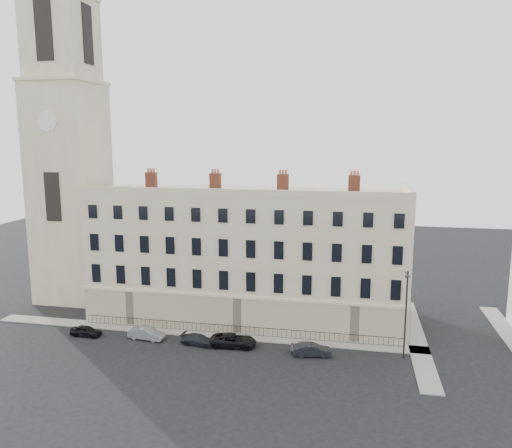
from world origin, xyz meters
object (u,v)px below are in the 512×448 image
(car_b, at_px, (147,333))
(car_d, at_px, (233,340))
(car_c, at_px, (199,340))
(streetlamp, at_px, (406,311))
(car_e, at_px, (307,347))
(car_a, at_px, (86,331))
(car_f, at_px, (312,350))

(car_b, xyz_separation_m, car_d, (9.48, -0.04, 0.01))
(car_d, bearing_deg, car_c, 91.43)
(car_d, height_order, streetlamp, streetlamp)
(streetlamp, bearing_deg, car_e, 172.17)
(car_d, relative_size, streetlamp, 0.54)
(car_c, bearing_deg, streetlamp, -81.02)
(car_b, xyz_separation_m, streetlamp, (26.29, 0.22, 4.22))
(car_a, distance_m, car_f, 24.36)
(car_d, height_order, car_e, car_d)
(car_c, height_order, streetlamp, streetlamp)
(car_e, distance_m, car_f, 0.86)
(car_e, bearing_deg, car_c, 86.12)
(car_f, bearing_deg, streetlamp, -92.75)
(car_c, bearing_deg, car_a, 98.02)
(car_c, relative_size, streetlamp, 0.43)
(car_a, bearing_deg, car_d, -87.71)
(car_b, bearing_deg, car_d, -83.71)
(car_c, distance_m, car_f, 11.72)
(car_d, height_order, car_f, car_d)
(car_d, xyz_separation_m, car_f, (8.11, -0.67, -0.04))
(car_a, height_order, streetlamp, streetlamp)
(car_c, relative_size, car_e, 1.14)
(car_e, xyz_separation_m, streetlamp, (9.25, 0.27, 4.30))
(car_a, bearing_deg, car_f, -89.79)
(car_b, distance_m, car_d, 9.48)
(car_a, distance_m, car_b, 6.79)
(car_c, height_order, car_f, car_f)
(car_b, height_order, car_f, car_b)
(car_a, height_order, car_f, car_f)
(car_a, distance_m, streetlamp, 33.35)
(car_a, relative_size, car_b, 0.86)
(car_a, distance_m, car_c, 12.65)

